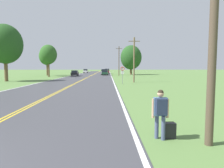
{
  "coord_description": "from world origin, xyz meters",
  "views": [
    {
      "loc": [
        4.82,
        -3.74,
        2.38
      ],
      "look_at": [
        5.15,
        12.17,
        1.05
      ],
      "focal_mm": 32.0,
      "sensor_mm": 36.0,
      "label": 1
    }
  ],
  "objects_px": {
    "traffic_sign": "(122,71)",
    "car_dark_green_suv_approaching": "(105,72)",
    "tree_behind_sign": "(47,56)",
    "tree_right_cluster": "(131,57)",
    "car_maroon_suv_mid_far": "(107,71)",
    "hitchhiker_person": "(161,109)",
    "tree_mid_treeline": "(5,44)",
    "car_white_sedan_receding": "(86,71)",
    "car_silver_suv_mid_near": "(104,72)",
    "suitcase": "(169,131)",
    "car_black_suv_nearest": "(75,73)",
    "tree_left_verge": "(48,55)"
  },
  "relations": [
    {
      "from": "traffic_sign",
      "to": "car_dark_green_suv_approaching",
      "type": "relative_size",
      "value": 0.55
    },
    {
      "from": "tree_behind_sign",
      "to": "car_dark_green_suv_approaching",
      "type": "xyz_separation_m",
      "value": [
        16.88,
        2.29,
        -4.62
      ]
    },
    {
      "from": "tree_behind_sign",
      "to": "tree_right_cluster",
      "type": "xyz_separation_m",
      "value": [
        25.24,
        5.75,
        -0.04
      ]
    },
    {
      "from": "car_maroon_suv_mid_far",
      "to": "hitchhiker_person",
      "type": "bearing_deg",
      "value": -0.54
    },
    {
      "from": "tree_mid_treeline",
      "to": "tree_right_cluster",
      "type": "bearing_deg",
      "value": 50.71
    },
    {
      "from": "car_maroon_suv_mid_far",
      "to": "car_white_sedan_receding",
      "type": "xyz_separation_m",
      "value": [
        -9.19,
        9.52,
        -0.14
      ]
    },
    {
      "from": "tree_behind_sign",
      "to": "tree_right_cluster",
      "type": "relative_size",
      "value": 0.86
    },
    {
      "from": "car_silver_suv_mid_near",
      "to": "tree_behind_sign",
      "type": "bearing_deg",
      "value": -67.91
    },
    {
      "from": "tree_mid_treeline",
      "to": "car_white_sedan_receding",
      "type": "xyz_separation_m",
      "value": [
        7.73,
        51.71,
        -5.44
      ]
    },
    {
      "from": "hitchhiker_person",
      "to": "car_silver_suv_mid_near",
      "type": "distance_m",
      "value": 60.07
    },
    {
      "from": "car_maroon_suv_mid_far",
      "to": "car_white_sedan_receding",
      "type": "bearing_deg",
      "value": -138.25
    },
    {
      "from": "tree_mid_treeline",
      "to": "car_dark_green_suv_approaching",
      "type": "bearing_deg",
      "value": 58.53
    },
    {
      "from": "suitcase",
      "to": "tree_right_cluster",
      "type": "bearing_deg",
      "value": -4.53
    },
    {
      "from": "car_silver_suv_mid_near",
      "to": "car_maroon_suv_mid_far",
      "type": "height_order",
      "value": "car_maroon_suv_mid_far"
    },
    {
      "from": "suitcase",
      "to": "tree_mid_treeline",
      "type": "relative_size",
      "value": 0.06
    },
    {
      "from": "suitcase",
      "to": "car_white_sedan_receding",
      "type": "xyz_separation_m",
      "value": [
        -11.61,
        79.51,
        0.57
      ]
    },
    {
      "from": "car_black_suv_nearest",
      "to": "tree_right_cluster",
      "type": "bearing_deg",
      "value": -63.64
    },
    {
      "from": "hitchhiker_person",
      "to": "traffic_sign",
      "type": "relative_size",
      "value": 0.66
    },
    {
      "from": "tree_left_verge",
      "to": "car_silver_suv_mid_near",
      "type": "height_order",
      "value": "tree_left_verge"
    },
    {
      "from": "tree_right_cluster",
      "to": "suitcase",
      "type": "bearing_deg",
      "value": -95.35
    },
    {
      "from": "suitcase",
      "to": "traffic_sign",
      "type": "bearing_deg",
      "value": 0.78
    },
    {
      "from": "tree_behind_sign",
      "to": "car_black_suv_nearest",
      "type": "bearing_deg",
      "value": -20.13
    },
    {
      "from": "tree_behind_sign",
      "to": "car_dark_green_suv_approaching",
      "type": "distance_m",
      "value": 17.66
    },
    {
      "from": "hitchhiker_person",
      "to": "car_white_sedan_receding",
      "type": "height_order",
      "value": "hitchhiker_person"
    },
    {
      "from": "tree_right_cluster",
      "to": "car_dark_green_suv_approaching",
      "type": "relative_size",
      "value": 2.09
    },
    {
      "from": "tree_mid_treeline",
      "to": "hitchhiker_person",
      "type": "bearing_deg",
      "value": -55.72
    },
    {
      "from": "traffic_sign",
      "to": "tree_behind_sign",
      "type": "xyz_separation_m",
      "value": [
        -19.82,
        30.69,
        3.71
      ]
    },
    {
      "from": "tree_behind_sign",
      "to": "car_dark_green_suv_approaching",
      "type": "height_order",
      "value": "tree_behind_sign"
    },
    {
      "from": "traffic_sign",
      "to": "tree_left_verge",
      "type": "relative_size",
      "value": 0.31
    },
    {
      "from": "car_black_suv_nearest",
      "to": "car_dark_green_suv_approaching",
      "type": "xyz_separation_m",
      "value": [
        8.3,
        5.44,
        0.12
      ]
    },
    {
      "from": "tree_behind_sign",
      "to": "car_white_sedan_receding",
      "type": "distance_m",
      "value": 28.77
    },
    {
      "from": "suitcase",
      "to": "tree_right_cluster",
      "type": "distance_m",
      "value": 58.59
    },
    {
      "from": "car_black_suv_nearest",
      "to": "car_maroon_suv_mid_far",
      "type": "xyz_separation_m",
      "value": [
        8.8,
        20.79,
        0.13
      ]
    },
    {
      "from": "hitchhiker_person",
      "to": "tree_right_cluster",
      "type": "relative_size",
      "value": 0.18
    },
    {
      "from": "tree_left_verge",
      "to": "car_white_sedan_receding",
      "type": "relative_size",
      "value": 2.0
    },
    {
      "from": "tree_left_verge",
      "to": "tree_mid_treeline",
      "type": "relative_size",
      "value": 0.83
    },
    {
      "from": "traffic_sign",
      "to": "car_black_suv_nearest",
      "type": "xyz_separation_m",
      "value": [
        -11.24,
        27.55,
        -1.03
      ]
    },
    {
      "from": "tree_behind_sign",
      "to": "car_maroon_suv_mid_far",
      "type": "height_order",
      "value": "tree_behind_sign"
    },
    {
      "from": "tree_mid_treeline",
      "to": "car_silver_suv_mid_near",
      "type": "xyz_separation_m",
      "value": [
        15.86,
        32.08,
        -5.38
      ]
    },
    {
      "from": "car_black_suv_nearest",
      "to": "car_white_sedan_receding",
      "type": "height_order",
      "value": "car_white_sedan_receding"
    },
    {
      "from": "tree_left_verge",
      "to": "car_black_suv_nearest",
      "type": "relative_size",
      "value": 1.8
    },
    {
      "from": "tree_right_cluster",
      "to": "tree_mid_treeline",
      "type": "bearing_deg",
      "value": -129.29
    },
    {
      "from": "car_black_suv_nearest",
      "to": "car_silver_suv_mid_near",
      "type": "relative_size",
      "value": 1.0
    },
    {
      "from": "traffic_sign",
      "to": "tree_mid_treeline",
      "type": "relative_size",
      "value": 0.26
    },
    {
      "from": "tree_right_cluster",
      "to": "car_white_sedan_receding",
      "type": "height_order",
      "value": "tree_right_cluster"
    },
    {
      "from": "tree_mid_treeline",
      "to": "car_dark_green_suv_approaching",
      "type": "height_order",
      "value": "tree_mid_treeline"
    },
    {
      "from": "tree_right_cluster",
      "to": "car_silver_suv_mid_near",
      "type": "relative_size",
      "value": 2.14
    },
    {
      "from": "traffic_sign",
      "to": "car_dark_green_suv_approaching",
      "type": "height_order",
      "value": "traffic_sign"
    },
    {
      "from": "tree_behind_sign",
      "to": "car_black_suv_nearest",
      "type": "distance_m",
      "value": 10.29
    },
    {
      "from": "tree_left_verge",
      "to": "tree_mid_treeline",
      "type": "distance_m",
      "value": 15.95
    }
  ]
}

